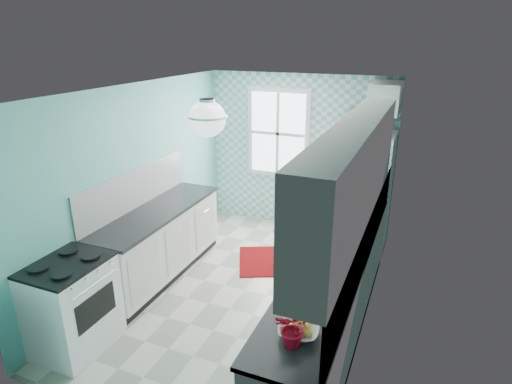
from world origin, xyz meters
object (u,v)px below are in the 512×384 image
at_px(microwave, 369,121).
at_px(fridge, 363,191).
at_px(stove, 72,304).
at_px(ceiling_light, 208,118).
at_px(sink, 351,227).
at_px(potted_plant, 294,329).
at_px(fruit_bowl, 299,330).

bearing_deg(microwave, fridge, 54.69).
relative_size(stove, microwave, 1.59).
height_order(ceiling_light, sink, ceiling_light).
bearing_deg(sink, stove, -140.66).
xyz_separation_m(stove, potted_plant, (2.40, -0.24, 0.59)).
distance_m(sink, microwave, 1.75).
bearing_deg(potted_plant, fridge, 91.42).
height_order(fridge, microwave, microwave).
xyz_separation_m(fridge, potted_plant, (0.09, -3.65, 0.21)).
relative_size(fridge, stove, 1.85).
bearing_deg(potted_plant, fruit_bowl, 90.00).
distance_m(stove, potted_plant, 2.48).
xyz_separation_m(fruit_bowl, microwave, (-0.09, 3.52, 0.94)).
height_order(ceiling_light, stove, ceiling_light).
bearing_deg(potted_plant, ceiling_light, 139.30).
bearing_deg(potted_plant, microwave, 91.41).
bearing_deg(stove, fridge, 58.23).
relative_size(potted_plant, microwave, 0.47).
bearing_deg(ceiling_light, stove, -146.71).
distance_m(potted_plant, microwave, 3.74).
xyz_separation_m(ceiling_light, potted_plant, (1.20, -1.03, -1.24)).
height_order(ceiling_light, microwave, ceiling_light).
distance_m(ceiling_light, stove, 2.32).
xyz_separation_m(ceiling_light, stove, (-1.20, -0.79, -1.83)).
bearing_deg(potted_plant, sink, 89.90).
relative_size(ceiling_light, potted_plant, 1.24).
distance_m(stove, microwave, 4.35).
bearing_deg(stove, ceiling_light, 35.67).
bearing_deg(fridge, ceiling_light, -114.97).
relative_size(stove, fruit_bowl, 3.09).
xyz_separation_m(ceiling_light, fruit_bowl, (1.20, -0.91, -1.35)).
height_order(stove, sink, sink).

